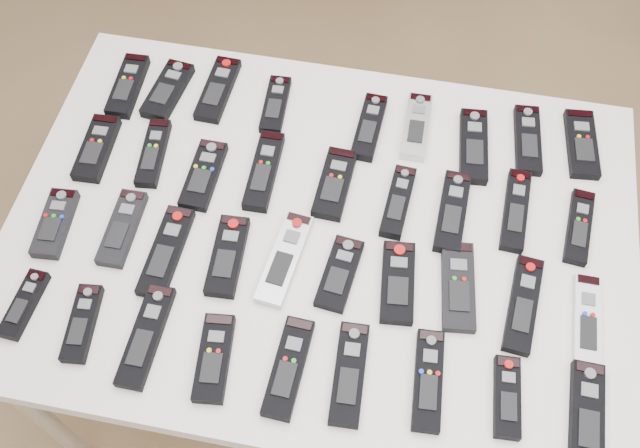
% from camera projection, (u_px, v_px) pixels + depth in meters
% --- Properties ---
extents(ground, '(4.00, 4.00, 0.00)m').
position_uv_depth(ground, '(332.00, 330.00, 2.15)').
color(ground, brown).
rests_on(ground, ground).
extents(table, '(1.25, 0.88, 0.78)m').
position_uv_depth(table, '(320.00, 244.00, 1.47)').
color(table, white).
rests_on(table, ground).
extents(remote_0, '(0.06, 0.18, 0.02)m').
position_uv_depth(remote_0, '(128.00, 86.00, 1.60)').
color(remote_0, black).
rests_on(remote_0, table).
extents(remote_1, '(0.08, 0.17, 0.02)m').
position_uv_depth(remote_1, '(168.00, 90.00, 1.60)').
color(remote_1, black).
rests_on(remote_1, table).
extents(remote_2, '(0.06, 0.18, 0.02)m').
position_uv_depth(remote_2, '(218.00, 89.00, 1.60)').
color(remote_2, black).
rests_on(remote_2, table).
extents(remote_3, '(0.06, 0.16, 0.02)m').
position_uv_depth(remote_3, '(275.00, 104.00, 1.58)').
color(remote_3, black).
rests_on(remote_3, table).
extents(remote_4, '(0.06, 0.17, 0.02)m').
position_uv_depth(remote_4, '(369.00, 127.00, 1.54)').
color(remote_4, black).
rests_on(remote_4, table).
extents(remote_5, '(0.05, 0.17, 0.02)m').
position_uv_depth(remote_5, '(416.00, 127.00, 1.54)').
color(remote_5, '#B7B7BC').
rests_on(remote_5, table).
extents(remote_6, '(0.07, 0.19, 0.02)m').
position_uv_depth(remote_6, '(474.00, 146.00, 1.51)').
color(remote_6, black).
rests_on(remote_6, table).
extents(remote_7, '(0.07, 0.18, 0.02)m').
position_uv_depth(remote_7, '(528.00, 140.00, 1.53)').
color(remote_7, black).
rests_on(remote_7, table).
extents(remote_8, '(0.08, 0.18, 0.02)m').
position_uv_depth(remote_8, '(582.00, 144.00, 1.52)').
color(remote_8, black).
rests_on(remote_8, table).
extents(remote_9, '(0.07, 0.17, 0.02)m').
position_uv_depth(remote_9, '(97.00, 148.00, 1.51)').
color(remote_9, black).
rests_on(remote_9, table).
extents(remote_10, '(0.06, 0.17, 0.02)m').
position_uv_depth(remote_10, '(153.00, 153.00, 1.51)').
color(remote_10, black).
rests_on(remote_10, table).
extents(remote_11, '(0.06, 0.17, 0.02)m').
position_uv_depth(remote_11, '(204.00, 175.00, 1.48)').
color(remote_11, black).
rests_on(remote_11, table).
extents(remote_12, '(0.05, 0.19, 0.02)m').
position_uv_depth(remote_12, '(264.00, 171.00, 1.48)').
color(remote_12, black).
rests_on(remote_12, table).
extents(remote_13, '(0.07, 0.17, 0.02)m').
position_uv_depth(remote_13, '(335.00, 184.00, 1.46)').
color(remote_13, black).
rests_on(remote_13, table).
extents(remote_14, '(0.06, 0.17, 0.02)m').
position_uv_depth(remote_14, '(398.00, 202.00, 1.44)').
color(remote_14, black).
rests_on(remote_14, table).
extents(remote_15, '(0.06, 0.19, 0.02)m').
position_uv_depth(remote_15, '(452.00, 212.00, 1.43)').
color(remote_15, black).
rests_on(remote_15, table).
extents(remote_16, '(0.05, 0.19, 0.02)m').
position_uv_depth(remote_16, '(516.00, 210.00, 1.43)').
color(remote_16, black).
rests_on(remote_16, table).
extents(remote_17, '(0.06, 0.17, 0.02)m').
position_uv_depth(remote_17, '(579.00, 227.00, 1.41)').
color(remote_17, black).
rests_on(remote_17, table).
extents(remote_18, '(0.07, 0.16, 0.02)m').
position_uv_depth(remote_18, '(55.00, 223.00, 1.41)').
color(remote_18, black).
rests_on(remote_18, table).
extents(remote_19, '(0.06, 0.17, 0.02)m').
position_uv_depth(remote_19, '(122.00, 228.00, 1.41)').
color(remote_19, black).
rests_on(remote_19, table).
extents(remote_20, '(0.06, 0.20, 0.02)m').
position_uv_depth(remote_20, '(166.00, 252.00, 1.38)').
color(remote_20, black).
rests_on(remote_20, table).
extents(remote_21, '(0.07, 0.17, 0.02)m').
position_uv_depth(remote_21, '(227.00, 256.00, 1.38)').
color(remote_21, black).
rests_on(remote_21, table).
extents(remote_22, '(0.08, 0.21, 0.02)m').
position_uv_depth(remote_22, '(285.00, 259.00, 1.37)').
color(remote_22, '#B7B7BC').
rests_on(remote_22, table).
extents(remote_23, '(0.07, 0.16, 0.02)m').
position_uv_depth(remote_23, '(340.00, 274.00, 1.36)').
color(remote_23, black).
rests_on(remote_23, table).
extents(remote_24, '(0.08, 0.17, 0.02)m').
position_uv_depth(remote_24, '(398.00, 282.00, 1.35)').
color(remote_24, black).
rests_on(remote_24, table).
extents(remote_25, '(0.08, 0.19, 0.02)m').
position_uv_depth(remote_25, '(458.00, 286.00, 1.34)').
color(remote_25, black).
rests_on(remote_25, table).
extents(remote_26, '(0.07, 0.20, 0.02)m').
position_uv_depth(remote_26, '(523.00, 304.00, 1.32)').
color(remote_26, black).
rests_on(remote_26, table).
extents(remote_27, '(0.05, 0.19, 0.02)m').
position_uv_depth(remote_27, '(587.00, 322.00, 1.30)').
color(remote_27, silver).
rests_on(remote_27, table).
extents(remote_28, '(0.05, 0.14, 0.02)m').
position_uv_depth(remote_28, '(24.00, 304.00, 1.32)').
color(remote_28, black).
rests_on(remote_28, table).
extents(remote_29, '(0.06, 0.15, 0.02)m').
position_uv_depth(remote_29, '(82.00, 323.00, 1.30)').
color(remote_29, black).
rests_on(remote_29, table).
extents(remote_30, '(0.05, 0.20, 0.02)m').
position_uv_depth(remote_30, '(146.00, 336.00, 1.29)').
color(remote_30, black).
rests_on(remote_30, table).
extents(remote_31, '(0.07, 0.17, 0.02)m').
position_uv_depth(remote_31, '(214.00, 358.00, 1.27)').
color(remote_31, black).
rests_on(remote_31, table).
extents(remote_32, '(0.06, 0.19, 0.02)m').
position_uv_depth(remote_32, '(288.00, 368.00, 1.26)').
color(remote_32, black).
rests_on(remote_32, table).
extents(remote_33, '(0.06, 0.19, 0.02)m').
position_uv_depth(remote_33, '(349.00, 374.00, 1.25)').
color(remote_33, black).
rests_on(remote_33, table).
extents(remote_34, '(0.06, 0.18, 0.02)m').
position_uv_depth(remote_34, '(428.00, 380.00, 1.25)').
color(remote_34, black).
rests_on(remote_34, table).
extents(remote_35, '(0.05, 0.15, 0.02)m').
position_uv_depth(remote_35, '(507.00, 397.00, 1.23)').
color(remote_35, black).
rests_on(remote_35, table).
extents(remote_36, '(0.06, 0.19, 0.02)m').
position_uv_depth(remote_36, '(587.00, 416.00, 1.21)').
color(remote_36, black).
rests_on(remote_36, table).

